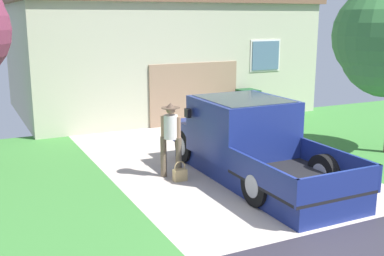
{
  "coord_description": "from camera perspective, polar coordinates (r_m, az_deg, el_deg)",
  "views": [
    {
      "loc": [
        -5.39,
        -5.76,
        3.5
      ],
      "look_at": [
        -0.86,
        3.58,
        1.1
      ],
      "focal_mm": 45.08,
      "sensor_mm": 36.0,
      "label": 1
    }
  ],
  "objects": [
    {
      "name": "pickup_truck",
      "position": [
        10.89,
        6.52,
        -1.58
      ],
      "size": [
        2.04,
        5.04,
        1.72
      ],
      "rotation": [
        0.0,
        0.0,
        -0.0
      ],
      "color": "navy",
      "rests_on": "ground"
    },
    {
      "name": "person_with_hat",
      "position": [
        10.59,
        -2.52,
        -0.75
      ],
      "size": [
        0.41,
        0.41,
        1.69
      ],
      "rotation": [
        0.0,
        0.0,
        -0.71
      ],
      "color": "brown",
      "rests_on": "ground"
    },
    {
      "name": "handbag",
      "position": [
        10.57,
        -1.44,
        -5.48
      ],
      "size": [
        0.29,
        0.17,
        0.44
      ],
      "color": "tan",
      "rests_on": "ground"
    },
    {
      "name": "house_with_garage",
      "position": [
        18.94,
        -4.4,
        10.24
      ],
      "size": [
        10.66,
        6.99,
        5.12
      ],
      "color": "#B5B69B",
      "rests_on": "ground"
    },
    {
      "name": "wheeled_trash_bin",
      "position": [
        16.61,
        6.63,
        2.83
      ],
      "size": [
        0.6,
        0.72,
        1.09
      ],
      "color": "#286B38",
      "rests_on": "ground"
    }
  ]
}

